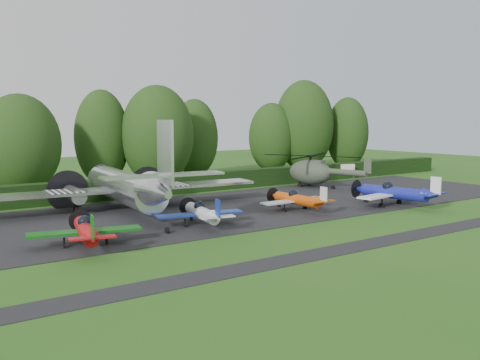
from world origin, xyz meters
TOP-DOWN VIEW (x-y plane):
  - ground at (0.00, 0.00)m, footprint 160.00×160.00m
  - apron at (0.00, 10.00)m, footprint 70.00×18.00m
  - taxiway_verge at (0.00, -6.00)m, footprint 70.00×2.00m
  - hedgerow at (0.00, 21.00)m, footprint 90.00×1.60m
  - transport_plane at (-6.19, 13.00)m, footprint 24.96×19.14m
  - light_plane_red at (-12.91, 3.23)m, footprint 6.80×7.15m
  - light_plane_white at (-3.90, 4.64)m, footprint 6.47×6.81m
  - light_plane_orange at (5.99, 5.57)m, footprint 6.37×6.70m
  - light_plane_blue at (14.64, 2.47)m, footprint 7.86×8.26m
  - helicopter at (17.66, 16.63)m, footprint 11.41×13.36m
  - sign_board at (26.39, 20.15)m, footprint 3.46×0.13m
  - tree_0 at (-1.07, 31.76)m, footprint 6.27×6.27m
  - tree_2 at (30.30, 32.08)m, footprint 8.82×8.82m
  - tree_4 at (4.41, 28.54)m, footprint 8.44×8.44m
  - tree_5 at (25.40, 33.64)m, footprint 6.71×6.71m
  - tree_6 at (-10.62, 29.41)m, footprint 8.17×8.17m
  - tree_7 at (12.61, 34.02)m, footprint 6.28×6.28m
  - tree_9 at (37.65, 30.26)m, footprint 6.49×6.49m

SIDE VIEW (x-z plane):
  - ground at x=0.00m, z-range 0.00..0.00m
  - hedgerow at x=0.00m, z-range -1.00..1.00m
  - taxiway_verge at x=0.00m, z-range 0.00..0.00m
  - apron at x=0.00m, z-range 0.00..0.01m
  - light_plane_orange at x=5.99m, z-range -0.20..2.24m
  - light_plane_white at x=-3.90m, z-range -0.21..2.28m
  - light_plane_red at x=-12.91m, z-range -0.22..2.39m
  - light_plane_blue at x=14.64m, z-range -0.25..2.77m
  - sign_board at x=26.39m, z-range 0.34..2.29m
  - helicopter at x=17.66m, z-range 0.14..3.81m
  - transport_plane at x=-6.19m, z-range -1.77..6.23m
  - tree_5 at x=25.40m, z-range -0.01..10.04m
  - tree_6 at x=-10.62m, z-range -0.01..10.31m
  - tree_7 at x=12.61m, z-range -0.01..10.35m
  - tree_9 at x=37.65m, z-range -0.01..11.01m
  - tree_0 at x=-1.07m, z-range -0.02..11.10m
  - tree_4 at x=4.41m, z-range -0.01..11.64m
  - tree_2 at x=30.30m, z-range -0.01..13.43m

